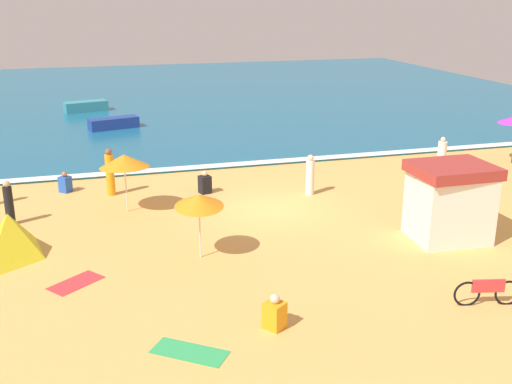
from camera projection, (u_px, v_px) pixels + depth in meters
ground_plane at (272, 209)px, 23.21m from camera, size 60.00×60.00×0.00m
ocean_water at (169, 95)px, 48.82m from camera, size 60.00×44.00×0.10m
wave_breaker_foam at (233, 164)px, 28.94m from camera, size 57.00×0.70×0.01m
lifeguard_cabana at (450, 201)px, 20.05m from camera, size 2.53×2.13×2.58m
beach_umbrella_1 at (124, 161)px, 22.39m from camera, size 1.93×1.96×2.26m
beach_umbrella_6 at (199, 201)px, 18.43m from camera, size 1.71×1.74×2.14m
beach_tent at (10, 236)px, 18.76m from camera, size 2.26×2.68×1.46m
parked_bicycle at (488, 292)px, 15.99m from camera, size 1.79×0.46×0.76m
beachgoer_1 at (275, 314)px, 14.89m from camera, size 0.64×0.64×0.91m
beachgoer_2 at (310, 176)px, 24.71m from camera, size 0.35×0.35×1.67m
beachgoer_4 at (9, 204)px, 21.48m from camera, size 0.45×0.45×1.63m
beachgoer_7 at (441, 158)px, 27.35m from camera, size 0.42×0.42×1.77m
beachgoer_8 at (65, 183)px, 25.16m from camera, size 0.57×0.57×0.87m
beachgoer_9 at (110, 173)px, 24.61m from camera, size 0.46×0.46×1.94m
beachgoer_10 at (205, 184)px, 25.00m from camera, size 0.54×0.54×0.95m
beach_towel_0 at (190, 352)px, 13.97m from camera, size 1.85×1.62×0.01m
beach_towel_2 at (76, 283)px, 17.31m from camera, size 1.66×1.53×0.01m
beach_towel_3 at (449, 174)px, 27.70m from camera, size 1.70×1.63×0.01m
beach_towel_4 at (468, 195)px, 24.80m from camera, size 1.64×1.08×0.01m
small_boat_0 at (86, 106)px, 41.83m from camera, size 3.03×1.73×0.70m
small_boat_1 at (114, 123)px, 36.53m from camera, size 3.06×1.67×0.65m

